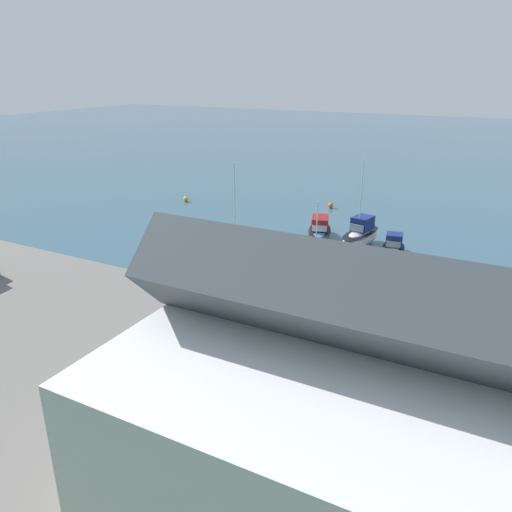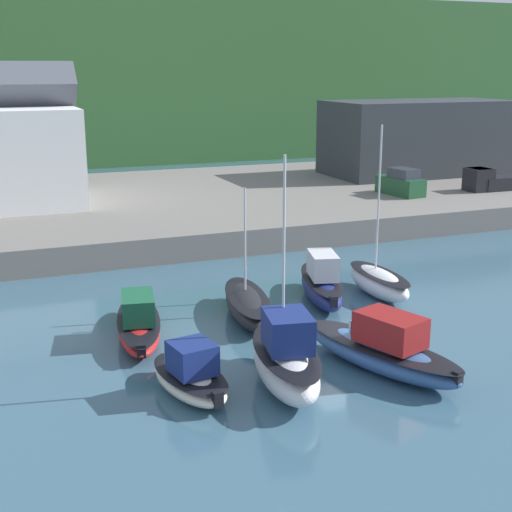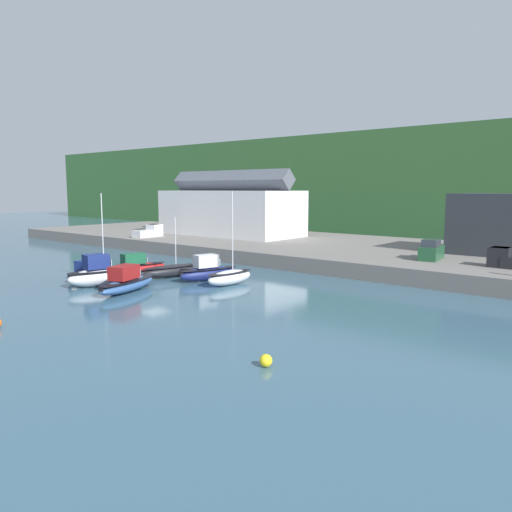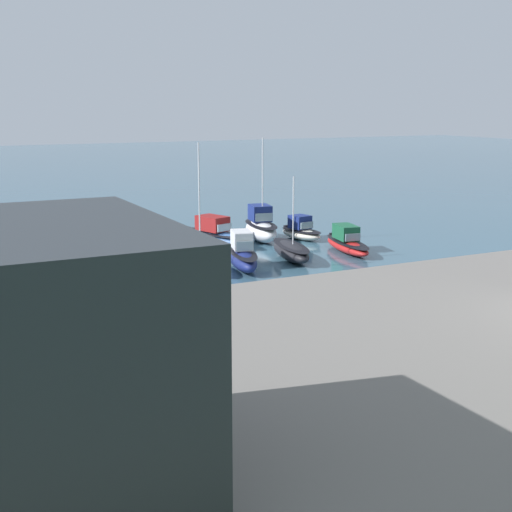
{
  "view_description": "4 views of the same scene",
  "coord_description": "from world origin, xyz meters",
  "px_view_note": "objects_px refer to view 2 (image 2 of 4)",
  "views": [
    {
      "loc": [
        -16.62,
        42.49,
        16.39
      ],
      "look_at": [
        2.08,
        7.03,
        1.35
      ],
      "focal_mm": 35.0,
      "sensor_mm": 36.0,
      "label": 1
    },
    {
      "loc": [
        -14.24,
        -25.67,
        11.66
      ],
      "look_at": [
        -1.51,
        6.09,
        2.56
      ],
      "focal_mm": 50.0,
      "sensor_mm": 36.0,
      "label": 2
    },
    {
      "loc": [
        36.98,
        -29.22,
        9.06
      ],
      "look_at": [
        4.56,
        9.5,
        2.28
      ],
      "focal_mm": 35.0,
      "sensor_mm": 36.0,
      "label": 3
    },
    {
      "loc": [
        22.93,
        49.55,
        11.37
      ],
      "look_at": [
        4.47,
        12.82,
        2.57
      ],
      "focal_mm": 50.0,
      "sensor_mm": 36.0,
      "label": 4
    }
  ],
  "objects_px": {
    "moored_boat_2": "(321,283)",
    "moored_boat_0": "(139,322)",
    "moored_boat_5": "(286,359)",
    "parked_car_0": "(401,183)",
    "moored_boat_3": "(379,282)",
    "pickup_truck_1": "(488,181)",
    "moored_boat_1": "(247,304)",
    "moored_boat_6": "(383,350)",
    "moored_boat_4": "(191,376)"
  },
  "relations": [
    {
      "from": "moored_boat_2",
      "to": "moored_boat_0",
      "type": "bearing_deg",
      "value": -155.4
    },
    {
      "from": "moored_boat_5",
      "to": "parked_car_0",
      "type": "bearing_deg",
      "value": 61.01
    },
    {
      "from": "moored_boat_0",
      "to": "moored_boat_2",
      "type": "bearing_deg",
      "value": 19.65
    },
    {
      "from": "moored_boat_3",
      "to": "pickup_truck_1",
      "type": "distance_m",
      "value": 26.57
    },
    {
      "from": "parked_car_0",
      "to": "pickup_truck_1",
      "type": "xyz_separation_m",
      "value": [
        7.92,
        -0.9,
        -0.1
      ]
    },
    {
      "from": "moored_boat_3",
      "to": "moored_boat_0",
      "type": "bearing_deg",
      "value": -172.11
    },
    {
      "from": "moored_boat_3",
      "to": "pickup_truck_1",
      "type": "height_order",
      "value": "moored_boat_3"
    },
    {
      "from": "moored_boat_1",
      "to": "moored_boat_5",
      "type": "distance_m",
      "value": 7.83
    },
    {
      "from": "moored_boat_1",
      "to": "moored_boat_2",
      "type": "relative_size",
      "value": 1.0
    },
    {
      "from": "parked_car_0",
      "to": "moored_boat_0",
      "type": "bearing_deg",
      "value": -151.63
    },
    {
      "from": "moored_boat_2",
      "to": "moored_boat_3",
      "type": "relative_size",
      "value": 0.77
    },
    {
      "from": "moored_boat_0",
      "to": "moored_boat_3",
      "type": "relative_size",
      "value": 0.82
    },
    {
      "from": "moored_boat_1",
      "to": "moored_boat_6",
      "type": "distance_m",
      "value": 8.16
    },
    {
      "from": "moored_boat_5",
      "to": "moored_boat_6",
      "type": "bearing_deg",
      "value": 11.25
    },
    {
      "from": "moored_boat_3",
      "to": "moored_boat_6",
      "type": "relative_size",
      "value": 1.13
    },
    {
      "from": "moored_boat_0",
      "to": "moored_boat_3",
      "type": "distance_m",
      "value": 13.09
    },
    {
      "from": "moored_boat_1",
      "to": "moored_boat_4",
      "type": "xyz_separation_m",
      "value": [
        -4.87,
        -6.86,
        0.03
      ]
    },
    {
      "from": "moored_boat_4",
      "to": "parked_car_0",
      "type": "xyz_separation_m",
      "value": [
        25.19,
        25.08,
        1.89
      ]
    },
    {
      "from": "pickup_truck_1",
      "to": "parked_car_0",
      "type": "bearing_deg",
      "value": 84.2
    },
    {
      "from": "moored_boat_2",
      "to": "moored_boat_5",
      "type": "xyz_separation_m",
      "value": [
        -5.86,
        -8.61,
        0.18
      ]
    },
    {
      "from": "moored_boat_4",
      "to": "moored_boat_6",
      "type": "bearing_deg",
      "value": -15.54
    },
    {
      "from": "moored_boat_0",
      "to": "moored_boat_1",
      "type": "relative_size",
      "value": 1.08
    },
    {
      "from": "moored_boat_2",
      "to": "moored_boat_5",
      "type": "bearing_deg",
      "value": -108.45
    },
    {
      "from": "moored_boat_1",
      "to": "moored_boat_0",
      "type": "bearing_deg",
      "value": -162.19
    },
    {
      "from": "moored_boat_5",
      "to": "pickup_truck_1",
      "type": "xyz_separation_m",
      "value": [
        29.66,
        25.0,
        1.37
      ]
    },
    {
      "from": "moored_boat_2",
      "to": "moored_boat_3",
      "type": "bearing_deg",
      "value": 10.29
    },
    {
      "from": "moored_boat_1",
      "to": "moored_boat_2",
      "type": "height_order",
      "value": "moored_boat_1"
    },
    {
      "from": "moored_boat_5",
      "to": "moored_boat_6",
      "type": "distance_m",
      "value": 4.24
    },
    {
      "from": "moored_boat_1",
      "to": "moored_boat_6",
      "type": "xyz_separation_m",
      "value": [
        2.81,
        -7.66,
        0.18
      ]
    },
    {
      "from": "moored_boat_0",
      "to": "moored_boat_4",
      "type": "height_order",
      "value": "moored_boat_0"
    },
    {
      "from": "moored_boat_1",
      "to": "pickup_truck_1",
      "type": "xyz_separation_m",
      "value": [
        28.24,
        17.32,
        1.82
      ]
    },
    {
      "from": "moored_boat_4",
      "to": "parked_car_0",
      "type": "distance_m",
      "value": 35.59
    },
    {
      "from": "moored_boat_2",
      "to": "moored_boat_5",
      "type": "relative_size",
      "value": 0.78
    },
    {
      "from": "moored_boat_3",
      "to": "moored_boat_2",
      "type": "bearing_deg",
      "value": 177.07
    },
    {
      "from": "moored_boat_3",
      "to": "moored_boat_5",
      "type": "bearing_deg",
      "value": -134.96
    },
    {
      "from": "pickup_truck_1",
      "to": "moored_boat_2",
      "type": "bearing_deg",
      "value": 125.26
    },
    {
      "from": "moored_boat_1",
      "to": "moored_boat_5",
      "type": "xyz_separation_m",
      "value": [
        -1.42,
        -7.68,
        0.45
      ]
    },
    {
      "from": "moored_boat_1",
      "to": "moored_boat_2",
      "type": "distance_m",
      "value": 4.54
    },
    {
      "from": "moored_boat_6",
      "to": "parked_car_0",
      "type": "bearing_deg",
      "value": 37.28
    },
    {
      "from": "moored_boat_0",
      "to": "moored_boat_6",
      "type": "xyz_separation_m",
      "value": [
        8.19,
        -7.07,
        0.13
      ]
    },
    {
      "from": "moored_boat_3",
      "to": "moored_boat_6",
      "type": "height_order",
      "value": "moored_boat_3"
    },
    {
      "from": "moored_boat_2",
      "to": "moored_boat_3",
      "type": "xyz_separation_m",
      "value": [
        3.21,
        -0.31,
        -0.19
      ]
    },
    {
      "from": "moored_boat_0",
      "to": "moored_boat_3",
      "type": "height_order",
      "value": "moored_boat_3"
    },
    {
      "from": "moored_boat_1",
      "to": "moored_boat_6",
      "type": "bearing_deg",
      "value": -58.4
    },
    {
      "from": "moored_boat_4",
      "to": "pickup_truck_1",
      "type": "bearing_deg",
      "value": 26.6
    },
    {
      "from": "moored_boat_2",
      "to": "parked_car_0",
      "type": "height_order",
      "value": "parked_car_0"
    },
    {
      "from": "pickup_truck_1",
      "to": "moored_boat_4",
      "type": "bearing_deg",
      "value": 126.83
    },
    {
      "from": "moored_boat_0",
      "to": "moored_boat_5",
      "type": "bearing_deg",
      "value": -49.94
    },
    {
      "from": "moored_boat_0",
      "to": "moored_boat_1",
      "type": "height_order",
      "value": "moored_boat_1"
    },
    {
      "from": "moored_boat_4",
      "to": "moored_boat_0",
      "type": "bearing_deg",
      "value": 85.15
    }
  ]
}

